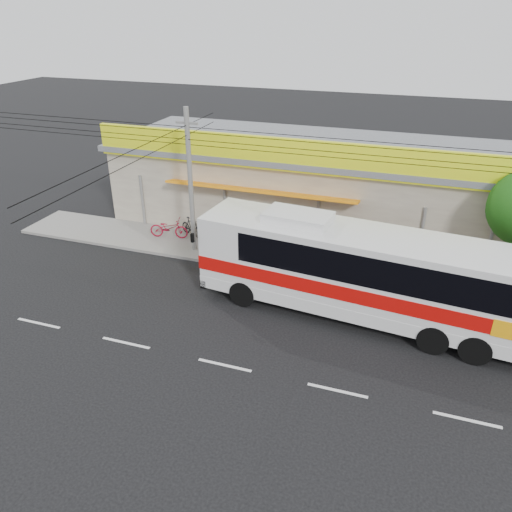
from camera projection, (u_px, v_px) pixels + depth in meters
The scene contains 8 objects.
ground at pixel (249, 327), 19.67m from camera, with size 120.00×120.00×0.00m, color black.
sidewalk at pixel (289, 259), 24.71m from camera, with size 30.00×3.20×0.15m, color slate.
lane_markings at pixel (225, 365), 17.56m from camera, with size 50.00×0.12×0.01m, color silver, non-canonical shape.
storefront_building at pixel (316, 183), 28.38m from camera, with size 22.60×9.20×5.70m.
coach_bus at pixel (367, 270), 19.33m from camera, with size 13.36×4.10×4.05m.
motorbike_red at pixel (169, 228), 26.61m from camera, with size 0.72×2.08×1.09m, color maroon.
motorbike_dark at pixel (192, 227), 26.80m from camera, with size 0.48×1.69×1.02m, color black.
utility_pole at pixel (188, 135), 22.94m from camera, with size 34.00×14.00×7.27m.
Camera 1 is at (5.55, -15.33, 11.37)m, focal length 35.00 mm.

